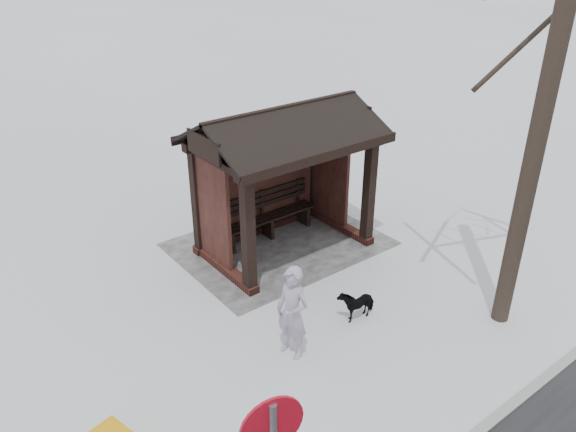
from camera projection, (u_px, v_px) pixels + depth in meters
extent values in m
plane|color=silver|center=(285.00, 248.00, 11.92)|extent=(120.00, 120.00, 0.00)
cube|color=gray|center=(518.00, 401.00, 8.04)|extent=(120.00, 0.15, 0.06)
cube|color=#939398|center=(279.00, 244.00, 12.05)|extent=(4.20, 3.20, 0.02)
cube|color=#3D1A16|center=(260.00, 229.00, 12.51)|extent=(3.30, 0.22, 0.16)
cube|color=#3D1A16|center=(337.00, 224.00, 12.70)|extent=(0.22, 2.10, 0.16)
cube|color=#3D1A16|center=(224.00, 268.00, 11.06)|extent=(0.22, 2.10, 0.16)
cube|color=black|center=(369.00, 195.00, 11.58)|extent=(0.20, 0.20, 2.30)
cube|color=black|center=(248.00, 238.00, 9.94)|extent=(0.20, 0.20, 2.30)
cube|color=black|center=(313.00, 169.00, 12.84)|extent=(0.20, 0.20, 2.30)
cube|color=black|center=(198.00, 203.00, 11.21)|extent=(0.20, 0.20, 2.30)
cube|color=black|center=(259.00, 181.00, 11.99)|extent=(2.80, 0.08, 2.14)
cube|color=black|center=(330.00, 173.00, 12.40)|extent=(0.08, 1.17, 2.14)
cube|color=black|center=(213.00, 210.00, 10.76)|extent=(0.08, 1.17, 2.14)
cube|color=black|center=(314.00, 156.00, 10.21)|extent=(3.40, 0.20, 0.18)
cube|color=black|center=(258.00, 131.00, 11.48)|extent=(3.40, 0.20, 0.18)
cylinder|color=black|center=(552.00, 70.00, 7.83)|extent=(0.29, 0.29, 8.55)
imported|color=#A196B0|center=(292.00, 313.00, 8.60)|extent=(0.49, 0.64, 1.58)
imported|color=black|center=(356.00, 303.00, 9.69)|extent=(0.69, 0.34, 0.56)
cylinder|color=#A50B1C|center=(272.00, 425.00, 4.95)|extent=(0.62, 0.15, 0.62)
cylinder|color=white|center=(270.00, 423.00, 4.97)|extent=(0.47, 0.12, 0.48)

